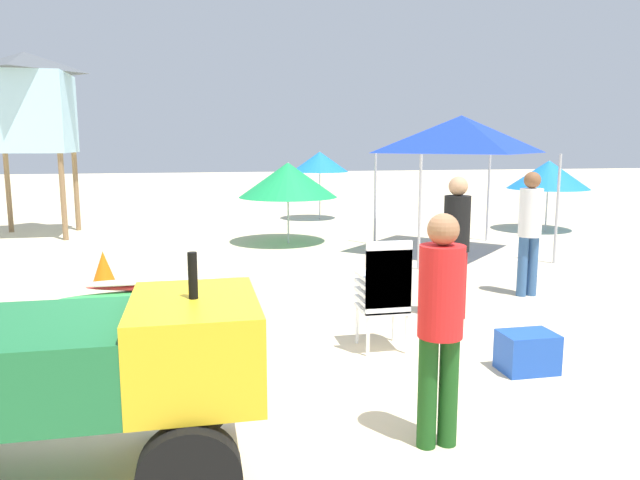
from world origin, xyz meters
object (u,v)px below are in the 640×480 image
at_px(utility_cart, 63,370).
at_px(lifeguard_far_right, 456,238).
at_px(stacked_plastic_chairs, 385,287).
at_px(beach_umbrella_left, 288,180).
at_px(beach_umbrella_mid, 549,175).
at_px(lifeguard_near_left, 440,315).
at_px(cooler_box, 527,352).
at_px(beach_umbrella_far, 320,162).
at_px(popup_canopy, 461,134).
at_px(surfboard_pile, 160,292).
at_px(traffic_cone_far, 103,267).
at_px(lifeguard_near_center, 530,225).
at_px(lifeguard_tower, 28,103).

distance_m(utility_cart, lifeguard_far_right, 4.96).
bearing_deg(stacked_plastic_chairs, beach_umbrella_left, 89.45).
relative_size(lifeguard_far_right, beach_umbrella_mid, 0.89).
relative_size(lifeguard_near_left, cooler_box, 3.30).
bearing_deg(beach_umbrella_far, popup_canopy, -74.41).
xyz_separation_m(popup_canopy, beach_umbrella_left, (-3.10, 1.89, -0.95)).
bearing_deg(utility_cart, lifeguard_near_left, 0.59).
bearing_deg(beach_umbrella_left, surfboard_pile, -117.50).
xyz_separation_m(popup_canopy, traffic_cone_far, (-6.52, -1.21, -2.08)).
xyz_separation_m(surfboard_pile, beach_umbrella_mid, (9.07, 5.32, 1.20)).
relative_size(lifeguard_near_left, beach_umbrella_left, 0.80).
xyz_separation_m(stacked_plastic_chairs, beach_umbrella_far, (1.57, 10.90, 0.94)).
distance_m(stacked_plastic_chairs, surfboard_pile, 3.37).
relative_size(stacked_plastic_chairs, lifeguard_near_left, 0.70).
relative_size(stacked_plastic_chairs, beach_umbrella_far, 0.62).
bearing_deg(stacked_plastic_chairs, popup_canopy, 58.49).
relative_size(lifeguard_far_right, cooler_box, 3.44).
height_order(utility_cart, lifeguard_far_right, lifeguard_far_right).
bearing_deg(beach_umbrella_mid, traffic_cone_far, -159.92).
bearing_deg(beach_umbrella_left, utility_cart, -107.17).
relative_size(lifeguard_near_center, lifeguard_tower, 0.42).
bearing_deg(cooler_box, traffic_cone_far, 133.54).
bearing_deg(beach_umbrella_far, lifeguard_near_left, -97.95).
relative_size(utility_cart, stacked_plastic_chairs, 2.13).
distance_m(beach_umbrella_left, traffic_cone_far, 4.76).
relative_size(popup_canopy, traffic_cone_far, 5.44).
bearing_deg(stacked_plastic_chairs, lifeguard_near_center, 33.78).
height_order(stacked_plastic_chairs, beach_umbrella_mid, beach_umbrella_mid).
relative_size(stacked_plastic_chairs, traffic_cone_far, 2.42).
xyz_separation_m(lifeguard_near_left, traffic_cone_far, (-3.12, 5.95, -0.73)).
bearing_deg(traffic_cone_far, lifeguard_near_center, -19.37).
distance_m(beach_umbrella_mid, beach_umbrella_far, 6.07).
xyz_separation_m(lifeguard_near_center, beach_umbrella_left, (-2.65, 5.24, 0.35)).
distance_m(utility_cart, cooler_box, 4.14).
relative_size(popup_canopy, lifeguard_tower, 0.64).
relative_size(utility_cart, traffic_cone_far, 5.16).
relative_size(popup_canopy, beach_umbrella_far, 1.40).
bearing_deg(beach_umbrella_left, beach_umbrella_mid, 4.86).
distance_m(surfboard_pile, beach_umbrella_left, 5.49).
height_order(stacked_plastic_chairs, lifeguard_near_left, lifeguard_near_left).
distance_m(stacked_plastic_chairs, lifeguard_far_right, 1.59).
bearing_deg(beach_umbrella_mid, surfboard_pile, -149.61).
bearing_deg(stacked_plastic_chairs, beach_umbrella_far, 81.83).
relative_size(popup_canopy, beach_umbrella_left, 1.26).
relative_size(lifeguard_tower, beach_umbrella_left, 1.97).
height_order(stacked_plastic_chairs, beach_umbrella_far, beach_umbrella_far).
height_order(beach_umbrella_far, cooler_box, beach_umbrella_far).
bearing_deg(beach_umbrella_far, cooler_box, -91.89).
bearing_deg(lifeguard_near_left, lifeguard_tower, 115.43).
xyz_separation_m(utility_cart, popup_canopy, (5.90, 7.18, 1.55)).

